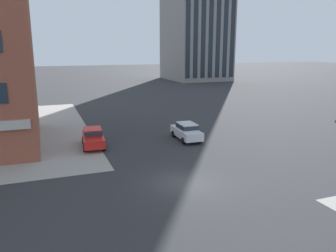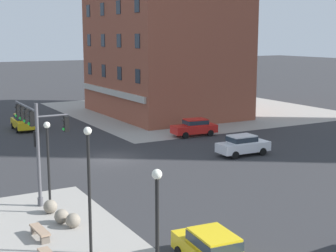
# 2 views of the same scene
# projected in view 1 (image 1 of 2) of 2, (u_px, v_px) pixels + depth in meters

# --- Properties ---
(ground_plane) EXTENTS (320.00, 320.00, 0.00)m
(ground_plane) POSITION_uv_depth(u_px,v_px,m) (187.00, 183.00, 22.26)
(ground_plane) COLOR #2D2D30
(car_main_northbound_near) EXTENTS (2.17, 4.53, 1.68)m
(car_main_northbound_near) POSITION_uv_depth(u_px,v_px,m) (93.00, 137.00, 30.31)
(car_main_northbound_near) COLOR red
(car_main_northbound_near) RESTS_ON ground
(car_cross_eastbound) EXTENTS (2.00, 4.45, 1.68)m
(car_cross_eastbound) POSITION_uv_depth(u_px,v_px,m) (187.00, 131.00, 32.55)
(car_cross_eastbound) COLOR silver
(car_cross_eastbound) RESTS_ON ground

